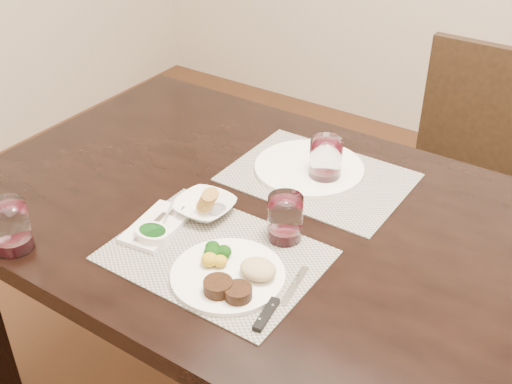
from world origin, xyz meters
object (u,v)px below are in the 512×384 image
Objects in this scene: wine_glass_near at (285,220)px; far_plate at (309,168)px; cracker_bowl at (205,207)px; chair_far at (464,163)px; dinner_plate at (231,275)px; steak_knife at (273,307)px.

far_plate is (-0.10, 0.29, -0.04)m from wine_glass_near.
cracker_bowl is 0.49× the size of far_plate.
far_plate is at bearing -107.99° from chair_far.
dinner_plate is 0.26m from cracker_bowl.
steak_knife is at bearing 11.32° from dinner_plate.
dinner_plate reaches higher than steak_knife.
dinner_plate is at bearing -94.72° from wine_glass_near.
wine_glass_near is 0.31m from far_plate.
steak_knife is at bearing -67.48° from far_plate.
dinner_plate is 0.12m from steak_knife.
steak_knife is 2.01× the size of wine_glass_near.
cracker_bowl is (-0.32, 0.19, 0.01)m from steak_knife.
cracker_bowl is at bearing 163.46° from dinner_plate.
dinner_plate is 1.10× the size of steak_knife.
chair_far is 1.23m from dinner_plate.
far_plate is at bearing 103.58° from steak_knife.
steak_knife is at bearing -91.04° from chair_far.
far_plate is (0.11, 0.32, -0.01)m from cracker_bowl.
cracker_bowl is (-0.34, -1.03, 0.27)m from chair_far.
dinner_plate is 2.21× the size of wine_glass_near.
wine_glass_near is (0.21, 0.03, 0.03)m from cracker_bowl.
chair_far is at bearing 72.01° from far_plate.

